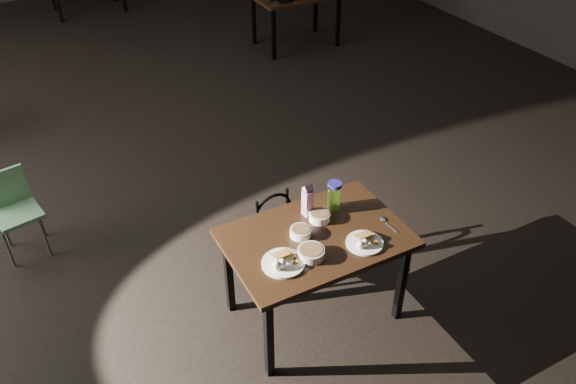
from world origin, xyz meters
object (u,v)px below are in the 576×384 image
juice_carton (308,201)px  bentwood_chair (280,234)px  main_table (316,245)px  school_chair (14,206)px  water_bottle (334,195)px

juice_carton → bentwood_chair: (-0.10, 0.22, -0.42)m
main_table → school_chair: bearing=135.1°
main_table → water_bottle: size_ratio=5.50×
main_table → bentwood_chair: bentwood_chair is taller
juice_carton → bentwood_chair: juice_carton is taller
main_table → water_bottle: bearing=37.8°
main_table → water_bottle: 0.38m
water_bottle → school_chair: bearing=142.4°
juice_carton → school_chair: 2.43m
bentwood_chair → school_chair: size_ratio=1.05×
bentwood_chair → juice_carton: bearing=-72.7°
juice_carton → school_chair: bearing=140.0°
main_table → school_chair: size_ratio=1.66×
main_table → juice_carton: (0.06, 0.22, 0.20)m
juice_carton → bentwood_chair: bearing=115.9°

